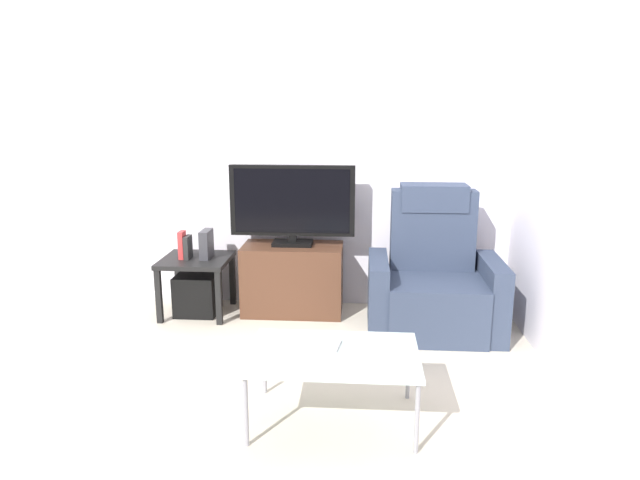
% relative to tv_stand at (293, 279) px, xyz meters
% --- Properties ---
extents(ground_plane, '(6.40, 6.40, 0.00)m').
position_rel_tv_stand_xyz_m(ground_plane, '(-0.08, -0.86, -0.28)').
color(ground_plane, beige).
extents(wall_back, '(6.40, 0.06, 2.60)m').
position_rel_tv_stand_xyz_m(wall_back, '(-0.08, 0.27, 1.02)').
color(wall_back, silver).
rests_on(wall_back, ground).
extents(wall_side, '(0.06, 4.48, 2.60)m').
position_rel_tv_stand_xyz_m(wall_side, '(1.80, -0.86, 1.02)').
color(wall_side, silver).
rests_on(wall_side, ground).
extents(tv_stand, '(0.81, 0.42, 0.57)m').
position_rel_tv_stand_xyz_m(tv_stand, '(0.00, 0.00, 0.00)').
color(tv_stand, '#4C2D1E').
rests_on(tv_stand, ground).
extents(television, '(1.00, 0.20, 0.65)m').
position_rel_tv_stand_xyz_m(television, '(-0.00, 0.02, 0.62)').
color(television, black).
rests_on(television, tv_stand).
extents(recliner_armchair, '(0.98, 0.78, 1.08)m').
position_rel_tv_stand_xyz_m(recliner_armchair, '(1.11, -0.27, 0.09)').
color(recliner_armchair, '#2D384C').
rests_on(recliner_armchair, ground).
extents(side_table, '(0.54, 0.54, 0.47)m').
position_rel_tv_stand_xyz_m(side_table, '(-0.78, -0.08, 0.11)').
color(side_table, black).
rests_on(side_table, ground).
extents(subwoofer_box, '(0.33, 0.33, 0.33)m').
position_rel_tv_stand_xyz_m(subwoofer_box, '(-0.78, -0.08, -0.12)').
color(subwoofer_box, black).
rests_on(subwoofer_box, ground).
extents(book_leftmost, '(0.04, 0.11, 0.22)m').
position_rel_tv_stand_xyz_m(book_leftmost, '(-0.88, -0.10, 0.30)').
color(book_leftmost, red).
rests_on(book_leftmost, side_table).
extents(book_middle, '(0.04, 0.13, 0.18)m').
position_rel_tv_stand_xyz_m(book_middle, '(-0.83, -0.10, 0.28)').
color(book_middle, '#262626').
rests_on(book_middle, side_table).
extents(game_console, '(0.07, 0.20, 0.23)m').
position_rel_tv_stand_xyz_m(game_console, '(-0.69, -0.07, 0.30)').
color(game_console, '#333338').
rests_on(game_console, side_table).
extents(coffee_table, '(0.90, 0.60, 0.39)m').
position_rel_tv_stand_xyz_m(coffee_table, '(0.42, -1.64, 0.09)').
color(coffee_table, '#B2C6C1').
rests_on(coffee_table, ground).
extents(cell_phone, '(0.09, 0.16, 0.01)m').
position_rel_tv_stand_xyz_m(cell_phone, '(0.41, -1.57, 0.12)').
color(cell_phone, '#B7B7BC').
rests_on(cell_phone, coffee_table).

